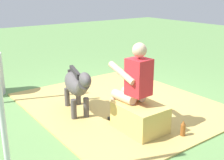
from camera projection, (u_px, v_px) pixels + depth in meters
The scene contains 6 objects.
ground_plane at pixel (116, 107), 5.07m from camera, with size 24.00×24.00×0.00m, color #608C4C.
hay_patch at pixel (121, 104), 5.16m from camera, with size 3.40×2.92×0.02m, color tan.
hay_bale at pixel (140, 118), 4.17m from camera, with size 0.71×0.54×0.41m, color tan.
person_seated at pixel (133, 83), 4.14m from camera, with size 0.68×0.44×1.29m.
pony_standing at pixel (77, 85), 4.63m from camera, with size 1.31×0.60×0.87m.
soda_bottle at pixel (183, 129), 4.01m from camera, with size 0.07×0.07×0.25m.
Camera 1 is at (-3.74, 2.84, 1.98)m, focal length 46.56 mm.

